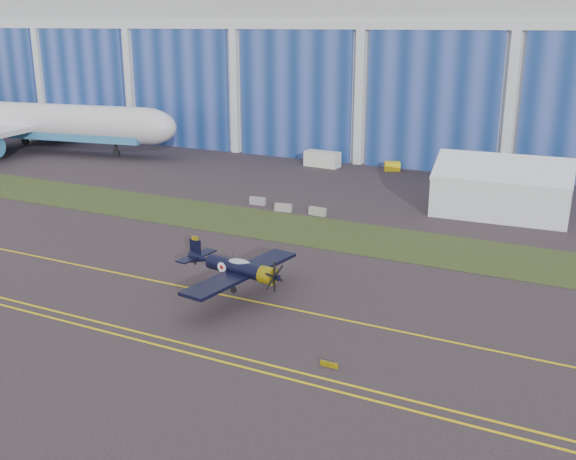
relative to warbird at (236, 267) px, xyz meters
The scene contains 16 objects.
ground 12.32m from the warbird, 155.26° to the left, with size 260.00×260.00×0.00m, color #362C32.
grass_median 22.11m from the warbird, 119.89° to the left, with size 260.00×10.00×0.02m, color #475128.
hangar 78.58m from the warbird, 98.11° to the left, with size 220.00×45.70×30.00m.
taxiway_centreline 11.24m from the warbird, behind, with size 200.00×0.20×0.02m, color yellow.
edge_line_near 14.69m from the warbird, 139.17° to the right, with size 80.00×0.20×0.02m, color yellow.
edge_line_far 14.07m from the warbird, 142.30° to the right, with size 80.00×0.20×0.02m, color yellow.
guard_board_right 13.28m from the warbird, 32.18° to the right, with size 1.20×0.15×0.35m, color yellow.
warbird is the anchor object (origin of this frame).
jetliner 77.74m from the warbird, 149.50° to the left, with size 74.56×66.24×23.14m.
tent 38.27m from the warbird, 68.45° to the left, with size 15.36×11.61×6.88m.
shipping_container 52.20m from the warbird, 106.74° to the left, with size 5.35×2.14×2.32m, color silver.
tug 52.16m from the warbird, 95.02° to the left, with size 2.23×1.40×1.30m, color yellow.
cart 86.94m from the warbird, 147.04° to the left, with size 1.95×1.17×1.17m, color white.
barrier_a 28.88m from the warbird, 116.12° to the left, with size 2.00×0.60×0.90m, color gray.
barrier_b 26.07m from the warbird, 109.16° to the left, with size 2.00×0.60×0.90m, color #9A9396.
barrier_c 25.30m from the warbird, 99.86° to the left, with size 2.00×0.60×0.90m, color gray.
Camera 1 is at (37.03, -47.25, 20.85)m, focal length 42.00 mm.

